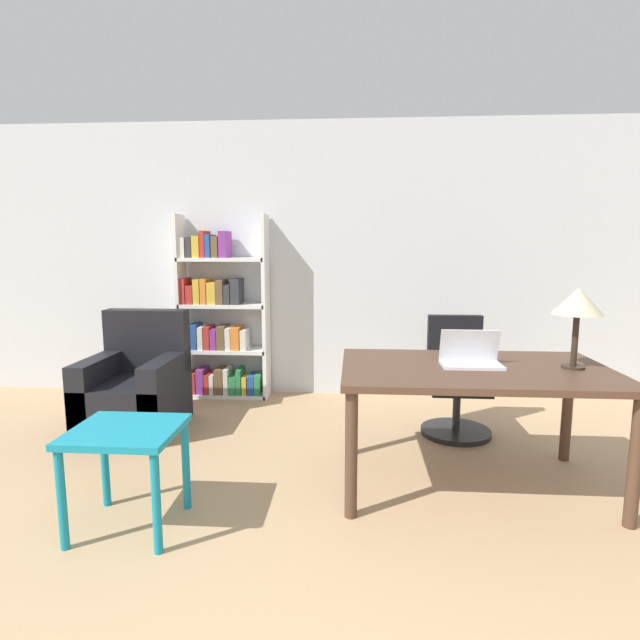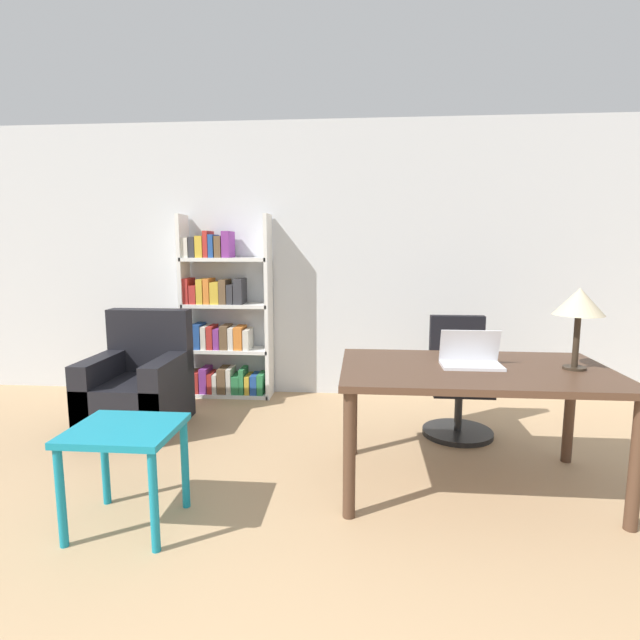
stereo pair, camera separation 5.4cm
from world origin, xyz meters
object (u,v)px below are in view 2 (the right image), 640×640
at_px(laptop, 471,358).
at_px(side_table_blue, 125,445).
at_px(desk, 474,382).
at_px(bookshelf, 222,321).
at_px(table_lamp, 579,304).
at_px(office_chair, 458,383).
at_px(armchair, 139,390).

relative_size(laptop, side_table_blue, 0.65).
distance_m(desk, bookshelf, 2.73).
relative_size(table_lamp, side_table_blue, 0.88).
distance_m(desk, laptop, 0.15).
height_order(office_chair, bookshelf, bookshelf).
height_order(laptop, office_chair, laptop).
relative_size(office_chair, armchair, 0.98).
distance_m(desk, armchair, 2.70).
xyz_separation_m(office_chair, armchair, (-2.62, -0.08, -0.10)).
bearing_deg(bookshelf, armchair, -116.41).
xyz_separation_m(side_table_blue, bookshelf, (-0.15, 2.38, 0.30)).
bearing_deg(desk, side_table_blue, -162.35).
relative_size(laptop, office_chair, 0.39).
bearing_deg(table_lamp, side_table_blue, -166.11).
xyz_separation_m(desk, office_chair, (0.08, 0.93, -0.27)).
bearing_deg(table_lamp, office_chair, 118.41).
height_order(table_lamp, armchair, table_lamp).
relative_size(desk, armchair, 1.70).
relative_size(desk, office_chair, 1.73).
bearing_deg(office_chair, table_lamp, -61.59).
xyz_separation_m(office_chair, side_table_blue, (-2.02, -1.55, 0.05)).
bearing_deg(armchair, desk, -18.51).
xyz_separation_m(table_lamp, armchair, (-3.12, 0.84, -0.86)).
xyz_separation_m(table_lamp, bookshelf, (-2.67, 1.76, -0.40)).
xyz_separation_m(laptop, armchair, (-2.52, 0.82, -0.51)).
xyz_separation_m(desk, side_table_blue, (-1.93, -0.62, -0.22)).
bearing_deg(armchair, laptop, -18.00).
bearing_deg(office_chair, laptop, -96.62).
height_order(laptop, table_lamp, table_lamp).
relative_size(laptop, armchair, 0.38).
relative_size(desk, table_lamp, 3.31).
distance_m(table_lamp, side_table_blue, 2.69).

